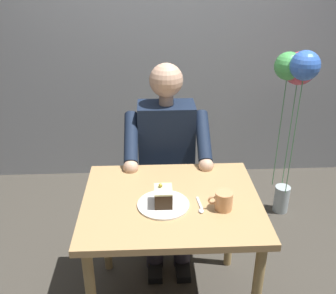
% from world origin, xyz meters
% --- Properties ---
extents(cafe_rear_panel, '(6.40, 0.12, 3.00)m').
position_xyz_m(cafe_rear_panel, '(0.00, -1.65, 1.50)').
color(cafe_rear_panel, '#A2A6AD').
rests_on(cafe_rear_panel, ground).
extents(dining_table, '(0.91, 0.75, 0.73)m').
position_xyz_m(dining_table, '(0.00, 0.00, 0.63)').
color(dining_table, tan).
rests_on(dining_table, ground).
extents(chair, '(0.42, 0.42, 0.90)m').
position_xyz_m(chair, '(0.00, -0.71, 0.49)').
color(chair, tan).
rests_on(chair, ground).
extents(seated_person, '(0.53, 0.58, 1.28)m').
position_xyz_m(seated_person, '(-0.00, -0.55, 0.67)').
color(seated_person, '#162238').
rests_on(seated_person, ground).
extents(dessert_plate, '(0.26, 0.26, 0.01)m').
position_xyz_m(dessert_plate, '(0.04, 0.05, 0.74)').
color(dessert_plate, white).
rests_on(dessert_plate, dining_table).
extents(cake_slice, '(0.09, 0.11, 0.11)m').
position_xyz_m(cake_slice, '(0.04, 0.05, 0.79)').
color(cake_slice, '#332416').
rests_on(cake_slice, dessert_plate).
extents(coffee_cup, '(0.12, 0.09, 0.09)m').
position_xyz_m(coffee_cup, '(-0.25, 0.09, 0.78)').
color(coffee_cup, tan).
rests_on(coffee_cup, dining_table).
extents(dessert_spoon, '(0.03, 0.14, 0.01)m').
position_xyz_m(dessert_spoon, '(-0.14, 0.08, 0.74)').
color(dessert_spoon, silver).
rests_on(dessert_spoon, dining_table).
extents(balloon_display, '(0.30, 0.36, 1.31)m').
position_xyz_m(balloon_display, '(-0.92, -0.91, 1.07)').
color(balloon_display, '#B2C1C6').
rests_on(balloon_display, ground).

